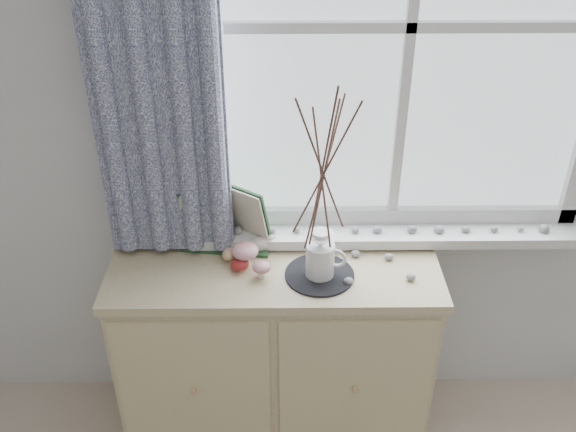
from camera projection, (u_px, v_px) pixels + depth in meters
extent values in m
cube|color=silver|center=(315.00, 124.00, 2.27)|extent=(4.00, 0.04, 2.60)
cube|color=silver|center=(410.00, 25.00, 2.08)|extent=(1.30, 0.01, 1.40)
cube|color=silver|center=(392.00, 233.00, 2.44)|extent=(1.45, 0.16, 0.04)
cube|color=#091134|center=(150.00, 30.00, 1.96)|extent=(0.44, 0.06, 1.61)
cube|color=#CAB58D|center=(275.00, 355.00, 2.55)|extent=(1.17, 0.43, 0.81)
cube|color=#CAB58D|center=(274.00, 271.00, 2.32)|extent=(1.20, 0.45, 0.03)
cube|color=#CBBD8C|center=(196.00, 399.00, 2.36)|extent=(0.55, 0.01, 0.75)
cube|color=#CBBD8C|center=(354.00, 398.00, 2.37)|extent=(0.55, 0.01, 0.75)
cylinder|color=white|center=(246.00, 258.00, 2.30)|extent=(0.03, 0.03, 0.06)
ellipsoid|color=maroon|center=(245.00, 251.00, 2.29)|extent=(0.10, 0.10, 0.05)
cylinder|color=white|center=(262.00, 272.00, 2.25)|extent=(0.03, 0.03, 0.04)
ellipsoid|color=maroon|center=(262.00, 267.00, 2.24)|extent=(0.07, 0.07, 0.04)
ellipsoid|color=tan|center=(230.00, 255.00, 2.33)|extent=(0.06, 0.04, 0.07)
ellipsoid|color=tan|center=(220.00, 244.00, 2.39)|extent=(0.06, 0.04, 0.07)
ellipsoid|color=maroon|center=(240.00, 265.00, 2.28)|extent=(0.06, 0.04, 0.07)
cylinder|color=black|center=(320.00, 275.00, 2.27)|extent=(0.25, 0.25, 0.01)
cylinder|color=silver|center=(320.00, 260.00, 2.23)|extent=(0.13, 0.13, 0.12)
cone|color=silver|center=(321.00, 241.00, 2.19)|extent=(0.10, 0.10, 0.04)
cylinder|color=silver|center=(321.00, 235.00, 2.17)|extent=(0.06, 0.06, 0.03)
torus|color=silver|center=(336.00, 258.00, 2.23)|extent=(0.08, 0.03, 0.08)
ellipsoid|color=gray|center=(349.00, 281.00, 2.22)|extent=(0.03, 0.03, 0.02)
ellipsoid|color=gray|center=(356.00, 254.00, 2.36)|extent=(0.03, 0.03, 0.02)
ellipsoid|color=gray|center=(411.00, 277.00, 2.24)|extent=(0.03, 0.03, 0.02)
ellipsoid|color=gray|center=(322.00, 248.00, 2.39)|extent=(0.03, 0.03, 0.02)
ellipsoid|color=gray|center=(389.00, 257.00, 2.34)|extent=(0.03, 0.03, 0.02)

